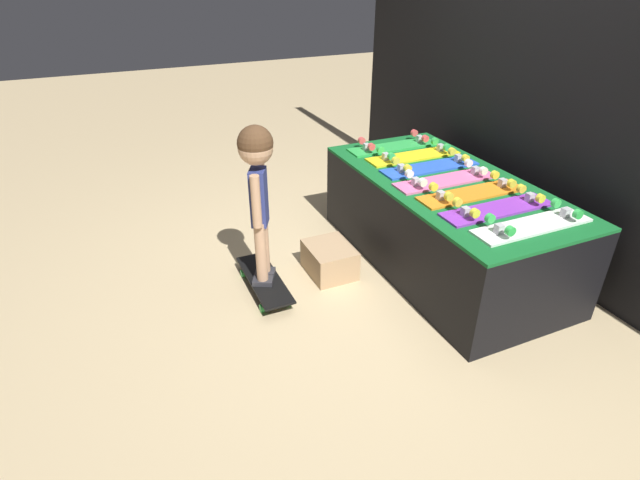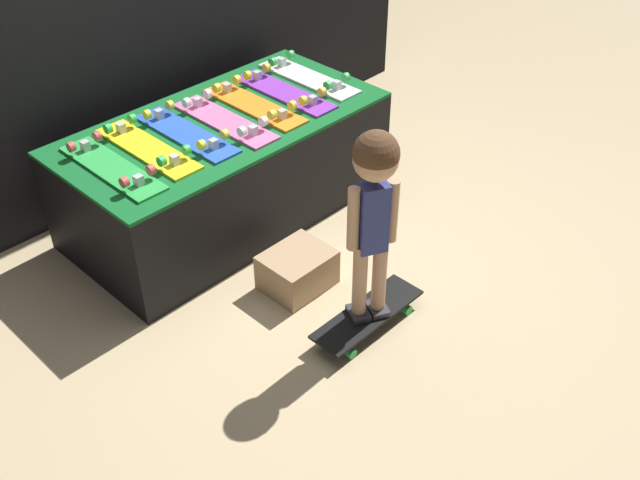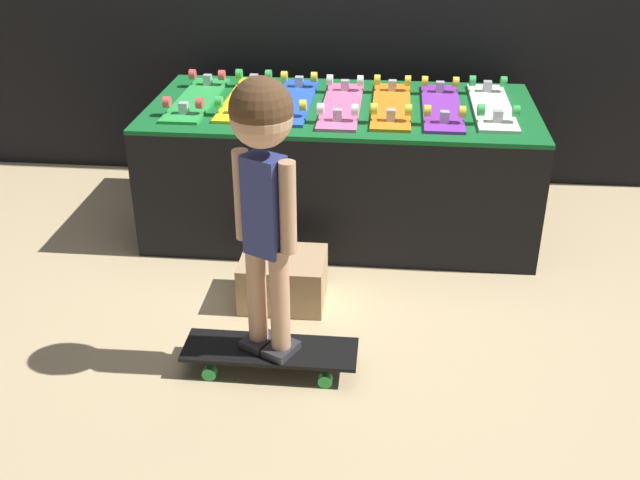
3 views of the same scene
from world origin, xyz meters
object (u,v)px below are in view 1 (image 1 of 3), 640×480
storage_box (330,260)px  skateboard_green_on_rack (393,146)px  skateboard_pink_on_rack (446,179)px  skateboard_white_on_rack (532,224)px  skateboard_purple_on_rack (498,208)px  child (257,177)px  skateboard_orange_on_rack (472,192)px  skateboard_on_floor (264,281)px  skateboard_blue_on_rack (430,166)px  skateboard_yellow_on_rack (413,155)px

storage_box → skateboard_green_on_rack: bearing=124.1°
skateboard_pink_on_rack → storage_box: bearing=-103.9°
storage_box → skateboard_white_on_rack: bearing=41.8°
skateboard_pink_on_rack → skateboard_purple_on_rack: same height
skateboard_white_on_rack → child: (-0.87, -1.27, 0.16)m
child → skateboard_white_on_rack: bearing=82.3°
skateboard_green_on_rack → skateboard_orange_on_rack: size_ratio=1.00×
skateboard_white_on_rack → skateboard_green_on_rack: bearing=-179.1°
skateboard_purple_on_rack → skateboard_on_floor: 1.50m
skateboard_white_on_rack → storage_box: 1.31m
skateboard_blue_on_rack → skateboard_on_floor: 1.38m
skateboard_purple_on_rack → child: size_ratio=0.71×
skateboard_yellow_on_rack → storage_box: (0.29, -0.80, -0.54)m
skateboard_orange_on_rack → skateboard_on_floor: 1.42m
skateboard_white_on_rack → skateboard_pink_on_rack: bearing=-175.8°
skateboard_green_on_rack → skateboard_yellow_on_rack: bearing=6.8°
skateboard_orange_on_rack → skateboard_white_on_rack: 0.47m
skateboard_pink_on_rack → storage_box: (-0.18, -0.74, -0.54)m
skateboard_blue_on_rack → child: size_ratio=0.71×
skateboard_green_on_rack → skateboard_blue_on_rack: bearing=1.3°
skateboard_yellow_on_rack → skateboard_pink_on_rack: bearing=-7.0°
skateboard_yellow_on_rack → skateboard_orange_on_rack: (0.71, -0.04, 0.00)m
skateboard_white_on_rack → skateboard_orange_on_rack: bearing=-176.2°
skateboard_white_on_rack → child: child is taller
skateboard_green_on_rack → skateboard_white_on_rack: 1.42m
skateboard_pink_on_rack → skateboard_on_floor: skateboard_pink_on_rack is taller
skateboard_white_on_rack → skateboard_on_floor: 1.64m
skateboard_on_floor → storage_box: (-0.02, 0.47, 0.03)m
skateboard_green_on_rack → skateboard_yellow_on_rack: 0.24m
child → storage_box: 0.84m
skateboard_purple_on_rack → storage_box: size_ratio=2.03×
skateboard_blue_on_rack → skateboard_pink_on_rack: same height
skateboard_blue_on_rack → skateboard_pink_on_rack: (0.24, -0.04, 0.00)m
skateboard_pink_on_rack → child: child is taller
skateboard_orange_on_rack → skateboard_purple_on_rack: 0.24m
skateboard_green_on_rack → skateboard_on_floor: bearing=-66.5°
skateboard_yellow_on_rack → skateboard_orange_on_rack: same height
skateboard_purple_on_rack → skateboard_white_on_rack: same height
skateboard_yellow_on_rack → child: bearing=-76.5°
skateboard_yellow_on_rack → storage_box: 1.01m
skateboard_green_on_rack → skateboard_blue_on_rack: (0.47, 0.01, 0.00)m
skateboard_blue_on_rack → skateboard_white_on_rack: 0.94m
skateboard_pink_on_rack → storage_box: size_ratio=2.03×
skateboard_pink_on_rack → child: (-0.16, -1.22, 0.16)m
skateboard_yellow_on_rack → storage_box: skateboard_yellow_on_rack is taller
child → skateboard_blue_on_rack: bearing=120.1°
skateboard_white_on_rack → skateboard_blue_on_rack: bearing=-179.3°
skateboard_blue_on_rack → skateboard_white_on_rack: size_ratio=1.00×
skateboard_pink_on_rack → skateboard_purple_on_rack: (0.47, 0.02, 0.00)m
skateboard_on_floor → skateboard_purple_on_rack: bearing=62.8°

